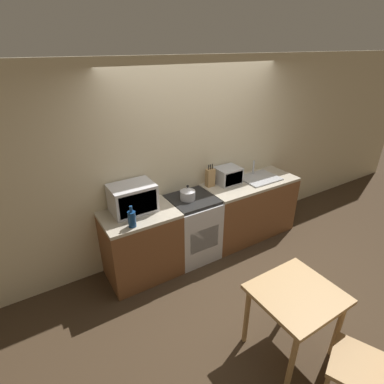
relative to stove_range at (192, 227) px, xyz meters
name	(u,v)px	position (x,y,z in m)	size (l,w,h in m)	color
ground_plane	(234,272)	(0.27, -0.61, -0.45)	(16.00, 16.00, 0.00)	#3D2D1E
wall_back	(196,158)	(0.27, 0.34, 0.85)	(10.00, 0.06, 2.60)	beige
counter_left_run	(142,244)	(-0.75, 0.00, 0.00)	(0.90, 0.62, 0.90)	brown
counter_right_run	(249,208)	(1.02, 0.00, 0.00)	(1.43, 0.62, 0.90)	brown
stove_range	(192,227)	(0.00, 0.00, 0.00)	(0.60, 0.62, 0.90)	silver
kettle	(188,193)	(-0.06, 0.01, 0.54)	(0.20, 0.20, 0.20)	#B7B7BC
microwave	(133,198)	(-0.77, 0.10, 0.62)	(0.52, 0.37, 0.34)	silver
bottle	(132,219)	(-0.91, -0.22, 0.55)	(0.09, 0.09, 0.26)	navy
knife_block	(210,178)	(0.41, 0.19, 0.58)	(0.12, 0.08, 0.33)	tan
toaster_oven	(228,175)	(0.69, 0.14, 0.57)	(0.34, 0.29, 0.23)	#ADAFB5
sink_basin	(260,178)	(1.19, 0.01, 0.47)	(0.55, 0.44, 0.24)	#ADAFB5
dining_table	(296,302)	(0.02, -1.75, 0.17)	(0.73, 0.68, 0.73)	tan
dining_chair	(376,368)	(0.13, -2.45, 0.05)	(0.61, 0.61, 0.88)	tan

